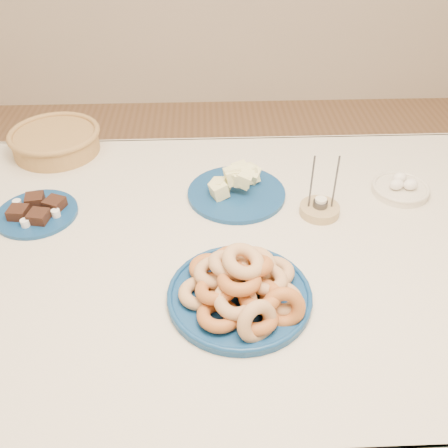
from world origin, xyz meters
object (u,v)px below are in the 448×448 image
at_px(dining_table, 223,273).
at_px(wicker_basket, 56,140).
at_px(donut_platter, 242,288).
at_px(egg_bowl, 401,188).
at_px(candle_holder, 320,208).
at_px(brownie_plate, 37,212).
at_px(melon_plate, 237,186).

relative_size(dining_table, wicker_basket, 4.56).
relative_size(donut_platter, egg_bowl, 2.26).
bearing_deg(candle_holder, donut_platter, -126.75).
bearing_deg(dining_table, egg_bowl, 21.39).
distance_m(dining_table, donut_platter, 0.25).
bearing_deg(brownie_plate, donut_platter, -32.20).
distance_m(wicker_basket, candle_holder, 0.87).
bearing_deg(candle_holder, dining_table, -156.99).
bearing_deg(egg_bowl, donut_platter, -140.30).
xyz_separation_m(dining_table, melon_plate, (0.05, 0.22, 0.13)).
height_order(melon_plate, egg_bowl, melon_plate).
xyz_separation_m(wicker_basket, candle_holder, (0.79, -0.37, -0.02)).
distance_m(dining_table, egg_bowl, 0.57).
bearing_deg(dining_table, brownie_plate, 164.81).
bearing_deg(wicker_basket, dining_table, -42.77).
xyz_separation_m(dining_table, brownie_plate, (-0.50, 0.14, 0.12)).
height_order(donut_platter, brownie_plate, donut_platter).
bearing_deg(egg_bowl, dining_table, -158.61).
bearing_deg(melon_plate, brownie_plate, -171.74).
relative_size(donut_platter, melon_plate, 1.19).
bearing_deg(melon_plate, wicker_basket, 154.93).
bearing_deg(dining_table, melon_plate, 77.31).
bearing_deg(dining_table, wicker_basket, 137.23).
bearing_deg(candle_holder, wicker_basket, 154.90).
xyz_separation_m(dining_table, candle_holder, (0.27, 0.11, 0.12)).
bearing_deg(donut_platter, brownie_plate, 147.80).
distance_m(dining_table, candle_holder, 0.31).
height_order(melon_plate, wicker_basket, melon_plate).
xyz_separation_m(melon_plate, egg_bowl, (0.47, -0.01, -0.01)).
distance_m(melon_plate, wicker_basket, 0.63).
relative_size(brownie_plate, candle_holder, 1.42).
distance_m(wicker_basket, egg_bowl, 1.08).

